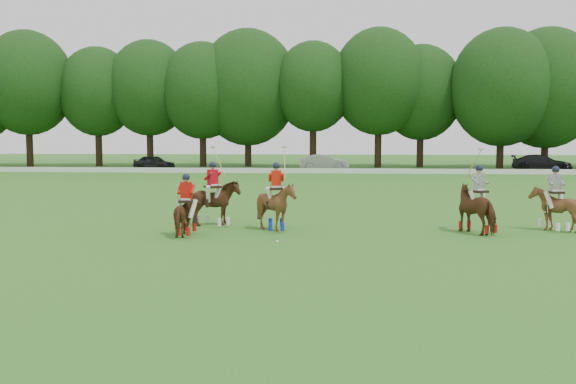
# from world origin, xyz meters

# --- Properties ---
(ground) EXTENTS (180.00, 180.00, 0.00)m
(ground) POSITION_xyz_m (0.00, 0.00, 0.00)
(ground) COLOR #316C1E
(ground) RESTS_ON ground
(tree_line) EXTENTS (117.98, 14.32, 14.75)m
(tree_line) POSITION_xyz_m (0.26, 48.05, 8.23)
(tree_line) COLOR black
(tree_line) RESTS_ON ground
(boundary_rail) EXTENTS (120.00, 0.10, 0.44)m
(boundary_rail) POSITION_xyz_m (0.00, 38.00, 0.22)
(boundary_rail) COLOR white
(boundary_rail) RESTS_ON ground
(car_left) EXTENTS (4.40, 2.88, 1.39)m
(car_left) POSITION_xyz_m (-15.16, 42.50, 0.70)
(car_left) COLOR black
(car_left) RESTS_ON ground
(car_mid) EXTENTS (4.71, 1.91, 1.52)m
(car_mid) POSITION_xyz_m (1.22, 42.50, 0.76)
(car_mid) COLOR gray
(car_mid) RESTS_ON ground
(car_right) EXTENTS (5.72, 3.71, 1.54)m
(car_right) POSITION_xyz_m (21.27, 42.50, 0.77)
(car_right) COLOR black
(car_right) RESTS_ON ground
(polo_red_a) EXTENTS (1.01, 1.63, 2.10)m
(polo_red_a) POSITION_xyz_m (-2.55, 3.00, 0.74)
(polo_red_a) COLOR #542D16
(polo_red_a) RESTS_ON ground
(polo_red_b) EXTENTS (2.20, 2.22, 2.94)m
(polo_red_b) POSITION_xyz_m (-2.11, 5.33, 0.87)
(polo_red_b) COLOR #542D16
(polo_red_b) RESTS_ON ground
(polo_red_c) EXTENTS (1.56, 1.71, 2.97)m
(polo_red_c) POSITION_xyz_m (0.35, 4.39, 0.89)
(polo_red_c) COLOR #542D16
(polo_red_c) RESTS_ON ground
(polo_stripe_a) EXTENTS (1.85, 2.15, 2.91)m
(polo_stripe_a) POSITION_xyz_m (7.39, 4.36, 0.87)
(polo_stripe_a) COLOR #542D16
(polo_stripe_a) RESTS_ON ground
(polo_stripe_b) EXTENTS (1.57, 1.69, 2.29)m
(polo_stripe_b) POSITION_xyz_m (10.20, 5.12, 0.82)
(polo_stripe_b) COLOR #542D16
(polo_stripe_b) RESTS_ON ground
(polo_ball) EXTENTS (0.09, 0.09, 0.09)m
(polo_ball) POSITION_xyz_m (0.64, 1.79, 0.04)
(polo_ball) COLOR white
(polo_ball) RESTS_ON ground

